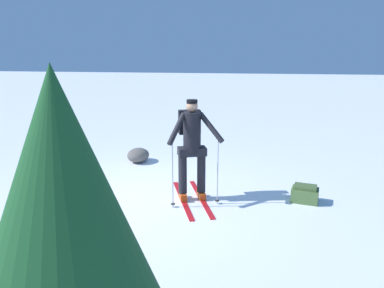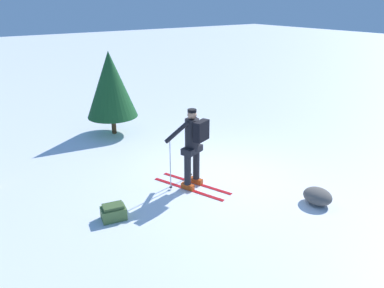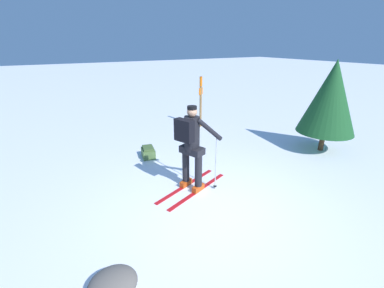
{
  "view_description": "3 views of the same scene",
  "coord_description": "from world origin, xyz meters",
  "px_view_note": "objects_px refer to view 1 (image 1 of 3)",
  "views": [
    {
      "loc": [
        -6.18,
        -1.85,
        2.58
      ],
      "look_at": [
        0.04,
        -0.8,
        1.02
      ],
      "focal_mm": 35.0,
      "sensor_mm": 36.0,
      "label": 1
    },
    {
      "loc": [
        6.13,
        -5.11,
        3.94
      ],
      "look_at": [
        0.04,
        -0.8,
        1.02
      ],
      "focal_mm": 35.0,
      "sensor_mm": 36.0,
      "label": 2
    },
    {
      "loc": [
        2.44,
        3.31,
        2.91
      ],
      "look_at": [
        0.04,
        -0.8,
        1.02
      ],
      "focal_mm": 24.0,
      "sensor_mm": 36.0,
      "label": 3
    }
  ],
  "objects_px": {
    "dropped_backpack": "(305,194)",
    "pine_tree": "(64,228)",
    "skier": "(192,143)",
    "rock_boulder": "(138,155)"
  },
  "relations": [
    {
      "from": "dropped_backpack",
      "to": "pine_tree",
      "type": "height_order",
      "value": "pine_tree"
    },
    {
      "from": "skier",
      "to": "dropped_backpack",
      "type": "relative_size",
      "value": 3.63
    },
    {
      "from": "skier",
      "to": "pine_tree",
      "type": "xyz_separation_m",
      "value": [
        -4.31,
        0.06,
        0.51
      ]
    },
    {
      "from": "rock_boulder",
      "to": "pine_tree",
      "type": "relative_size",
      "value": 0.24
    },
    {
      "from": "skier",
      "to": "pine_tree",
      "type": "height_order",
      "value": "pine_tree"
    },
    {
      "from": "skier",
      "to": "dropped_backpack",
      "type": "xyz_separation_m",
      "value": [
        0.19,
        -1.99,
        -0.89
      ]
    },
    {
      "from": "dropped_backpack",
      "to": "rock_boulder",
      "type": "distance_m",
      "value": 4.1
    },
    {
      "from": "dropped_backpack",
      "to": "pine_tree",
      "type": "xyz_separation_m",
      "value": [
        -4.5,
        2.05,
        1.4
      ]
    },
    {
      "from": "skier",
      "to": "rock_boulder",
      "type": "relative_size",
      "value": 3.07
    },
    {
      "from": "dropped_backpack",
      "to": "rock_boulder",
      "type": "height_order",
      "value": "rock_boulder"
    }
  ]
}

